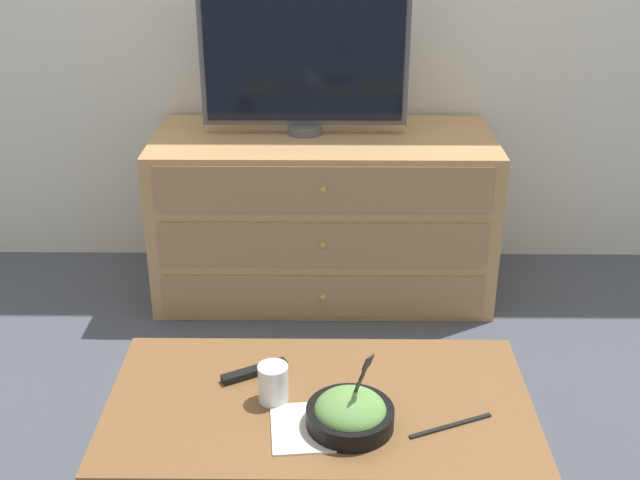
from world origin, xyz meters
name	(u,v)px	position (x,y,z in m)	size (l,w,h in m)	color
ground_plane	(306,253)	(0.00, 0.00, 0.00)	(12.00, 12.00, 0.00)	#474C56
dresser	(323,214)	(0.08, -0.31, 0.32)	(1.30, 0.58, 0.65)	tan
tv	(304,61)	(0.01, -0.28, 0.92)	(0.77, 0.13, 0.54)	#515156
coffee_table	(319,427)	(0.08, -1.75, 0.41)	(0.95, 0.52, 0.48)	brown
takeout_bowl	(350,414)	(0.14, -1.84, 0.52)	(0.19, 0.19, 0.18)	black
drink_cup	(273,385)	(-0.03, -1.75, 0.52)	(0.07, 0.07, 0.09)	beige
napkin	(311,427)	(0.06, -1.85, 0.49)	(0.19, 0.19, 0.00)	silver
knife	(451,426)	(0.36, -1.84, 0.49)	(0.19, 0.09, 0.01)	black
remote_control	(255,371)	(-0.08, -1.65, 0.49)	(0.15, 0.10, 0.02)	black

